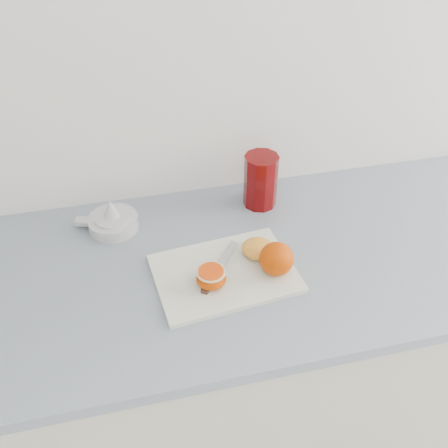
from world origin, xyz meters
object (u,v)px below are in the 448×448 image
(counter, at_px, (198,375))
(citrus_juicer, at_px, (112,220))
(half_orange, at_px, (211,278))
(red_tumbler, at_px, (260,182))
(cutting_board, at_px, (225,273))

(counter, relative_size, citrus_juicer, 16.15)
(half_orange, xyz_separation_m, red_tumbler, (0.19, 0.28, 0.04))
(half_orange, distance_m, citrus_juicer, 0.33)
(counter, relative_size, cutting_board, 8.25)
(citrus_juicer, bearing_deg, counter, -46.97)
(cutting_board, relative_size, red_tumbler, 2.13)
(cutting_board, height_order, citrus_juicer, citrus_juicer)
(counter, xyz_separation_m, citrus_juicer, (-0.17, 0.18, 0.47))
(counter, bearing_deg, cutting_board, -36.92)
(counter, relative_size, half_orange, 38.93)
(cutting_board, relative_size, citrus_juicer, 1.96)
(counter, height_order, half_orange, half_orange)
(half_orange, relative_size, red_tumbler, 0.45)
(half_orange, xyz_separation_m, citrus_juicer, (-0.20, 0.27, -0.01))
(half_orange, bearing_deg, red_tumbler, 55.18)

